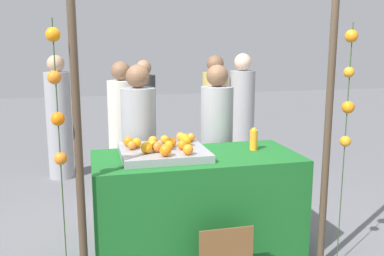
% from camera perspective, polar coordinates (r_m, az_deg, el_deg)
% --- Properties ---
extents(ground_plane, '(24.00, 24.00, 0.00)m').
position_cam_1_polar(ground_plane, '(3.85, 0.56, -16.21)').
color(ground_plane, slate).
extents(stall_counter, '(1.69, 0.79, 0.87)m').
position_cam_1_polar(stall_counter, '(3.67, 0.57, -10.18)').
color(stall_counter, '#196023').
rests_on(stall_counter, ground_plane).
extents(orange_tray, '(0.69, 0.64, 0.06)m').
position_cam_1_polar(orange_tray, '(3.52, -3.80, -3.24)').
color(orange_tray, gray).
rests_on(orange_tray, stall_counter).
extents(orange_0, '(0.07, 0.07, 0.07)m').
position_cam_1_polar(orange_0, '(3.50, -7.96, -2.29)').
color(orange_0, orange).
rests_on(orange_0, orange_tray).
extents(orange_1, '(0.09, 0.09, 0.09)m').
position_cam_1_polar(orange_1, '(3.59, -0.76, -1.72)').
color(orange_1, orange).
rests_on(orange_1, orange_tray).
extents(orange_2, '(0.09, 0.09, 0.09)m').
position_cam_1_polar(orange_2, '(3.36, -6.06, -2.61)').
color(orange_2, orange).
rests_on(orange_2, orange_tray).
extents(orange_3, '(0.08, 0.08, 0.08)m').
position_cam_1_polar(orange_3, '(3.57, -7.35, -1.96)').
color(orange_3, orange).
rests_on(orange_3, orange_tray).
extents(orange_4, '(0.07, 0.07, 0.07)m').
position_cam_1_polar(orange_4, '(3.76, -0.14, -1.24)').
color(orange_4, orange).
rests_on(orange_4, orange_tray).
extents(orange_5, '(0.08, 0.08, 0.08)m').
position_cam_1_polar(orange_5, '(3.50, -5.23, -2.19)').
color(orange_5, orange).
rests_on(orange_5, orange_tray).
extents(orange_6, '(0.08, 0.08, 0.08)m').
position_cam_1_polar(orange_6, '(3.61, -5.17, -1.71)').
color(orange_6, orange).
rests_on(orange_6, orange_tray).
extents(orange_7, '(0.07, 0.07, 0.07)m').
position_cam_1_polar(orange_7, '(3.47, -3.09, -2.28)').
color(orange_7, orange).
rests_on(orange_7, orange_tray).
extents(orange_8, '(0.08, 0.08, 0.08)m').
position_cam_1_polar(orange_8, '(3.30, -0.53, -2.87)').
color(orange_8, orange).
rests_on(orange_8, orange_tray).
extents(orange_9, '(0.09, 0.09, 0.09)m').
position_cam_1_polar(orange_9, '(3.67, -1.05, -1.43)').
color(orange_9, orange).
rests_on(orange_9, orange_tray).
extents(orange_10, '(0.07, 0.07, 0.07)m').
position_cam_1_polar(orange_10, '(3.68, -3.64, -1.53)').
color(orange_10, orange).
rests_on(orange_10, orange_tray).
extents(orange_11, '(0.08, 0.08, 0.08)m').
position_cam_1_polar(orange_11, '(3.56, -2.72, -1.87)').
color(orange_11, orange).
rests_on(orange_11, orange_tray).
extents(orange_12, '(0.08, 0.08, 0.08)m').
position_cam_1_polar(orange_12, '(3.46, -1.25, -2.25)').
color(orange_12, orange).
rests_on(orange_12, orange_tray).
extents(orange_13, '(0.08, 0.08, 0.08)m').
position_cam_1_polar(orange_13, '(3.40, -4.63, -2.50)').
color(orange_13, orange).
rests_on(orange_13, orange_tray).
extents(orange_14, '(0.08, 0.08, 0.08)m').
position_cam_1_polar(orange_14, '(3.79, -1.53, -1.14)').
color(orange_14, orange).
rests_on(orange_14, orange_tray).
extents(orange_15, '(0.09, 0.09, 0.09)m').
position_cam_1_polar(orange_15, '(3.26, -3.53, -3.00)').
color(orange_15, orange).
rests_on(orange_15, orange_tray).
extents(orange_16, '(0.08, 0.08, 0.08)m').
position_cam_1_polar(orange_16, '(3.61, -8.41, -1.79)').
color(orange_16, orange).
rests_on(orange_16, orange_tray).
extents(juice_bottle, '(0.07, 0.07, 0.19)m').
position_cam_1_polar(juice_bottle, '(3.73, 8.16, -1.54)').
color(juice_bottle, orange).
rests_on(juice_bottle, stall_counter).
extents(vendor_left, '(0.32, 0.32, 1.58)m').
position_cam_1_polar(vendor_left, '(4.09, -6.96, -3.57)').
color(vendor_left, '#99999E').
rests_on(vendor_left, ground_plane).
extents(vendor_right, '(0.32, 0.32, 1.57)m').
position_cam_1_polar(vendor_right, '(4.28, 3.27, -2.91)').
color(vendor_right, '#99999E').
rests_on(vendor_right, ground_plane).
extents(crowd_person_0, '(0.31, 0.31, 1.56)m').
position_cam_1_polar(crowd_person_0, '(6.05, -6.26, 1.07)').
color(crowd_person_0, '#333338').
rests_on(crowd_person_0, ground_plane).
extents(crowd_person_1, '(0.33, 0.33, 1.65)m').
position_cam_1_polar(crowd_person_1, '(5.73, 6.57, 0.94)').
color(crowd_person_1, '#99999E').
rests_on(crowd_person_1, ground_plane).
extents(crowd_person_2, '(0.32, 0.32, 1.58)m').
position_cam_1_polar(crowd_person_2, '(4.94, -9.14, -1.11)').
color(crowd_person_2, beige).
rests_on(crowd_person_2, ground_plane).
extents(crowd_person_3, '(0.33, 0.33, 1.63)m').
position_cam_1_polar(crowd_person_3, '(5.95, -17.17, 0.81)').
color(crowd_person_3, '#99999E').
rests_on(crowd_person_3, ground_plane).
extents(crowd_person_4, '(0.33, 0.33, 1.63)m').
position_cam_1_polar(crowd_person_4, '(5.67, 3.03, 0.80)').
color(crowd_person_4, tan).
rests_on(crowd_person_4, ground_plane).
extents(canopy_post_left, '(0.06, 0.06, 2.08)m').
position_cam_1_polar(canopy_post_left, '(2.97, -14.77, -3.44)').
color(canopy_post_left, '#473828').
rests_on(canopy_post_left, ground_plane).
extents(canopy_post_right, '(0.06, 0.06, 2.08)m').
position_cam_1_polar(canopy_post_right, '(3.46, 17.46, -1.55)').
color(canopy_post_right, '#473828').
rests_on(canopy_post_right, ground_plane).
extents(garland_strand_left, '(0.10, 0.10, 1.92)m').
position_cam_1_polar(garland_strand_left, '(2.87, -17.49, 3.76)').
color(garland_strand_left, '#2D4C23').
rests_on(garland_strand_left, ground_plane).
extents(garland_strand_right, '(0.11, 0.10, 1.92)m').
position_cam_1_polar(garland_strand_right, '(3.46, 20.01, 4.80)').
color(garland_strand_right, '#2D4C23').
rests_on(garland_strand_right, ground_plane).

